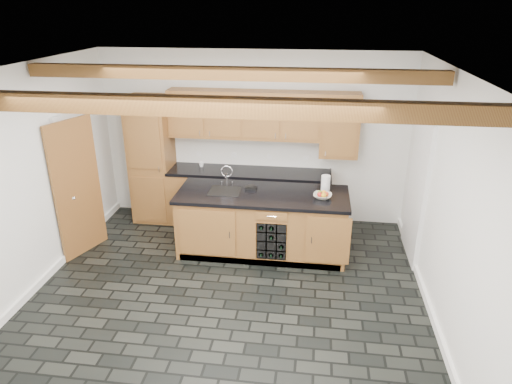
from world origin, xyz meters
TOP-DOWN VIEW (x-y plane):
  - ground at (0.00, 0.00)m, footprint 5.00×5.00m
  - room_shell at (-0.09, 0.53)m, footprint 5.01×5.00m
  - back_cabinetry at (-0.38, 2.24)m, footprint 3.65×0.62m
  - island at (0.31, 1.28)m, footprint 2.48×0.96m
  - faucet at (-0.25, 1.33)m, footprint 0.45×0.40m
  - kitchen_scale at (0.11, 1.43)m, footprint 0.17×0.11m
  - fruit_bowl at (1.15, 1.23)m, footprint 0.29×0.29m
  - fruit_cluster at (1.15, 1.23)m, footprint 0.16×0.17m
  - paper_towel at (1.19, 1.55)m, footprint 0.13×0.13m
  - mug at (-0.85, 2.30)m, footprint 0.09×0.09m

SIDE VIEW (x-z plane):
  - ground at x=0.00m, z-range 0.00..0.00m
  - island at x=0.31m, z-range 0.00..0.93m
  - kitchen_scale at x=0.11m, z-range 0.93..0.98m
  - fruit_bowl at x=1.15m, z-range 0.93..0.99m
  - faucet at x=-0.25m, z-range 0.79..1.14m
  - mug at x=-0.85m, z-range 0.93..1.01m
  - back_cabinetry at x=-0.38m, z-range -0.12..2.08m
  - fruit_cluster at x=1.15m, z-range 0.96..1.03m
  - paper_towel at x=1.19m, z-range 0.93..1.15m
  - room_shell at x=-0.09m, z-range -0.97..4.03m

